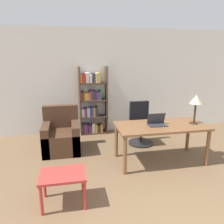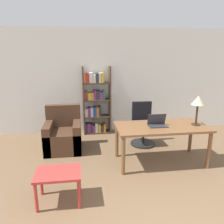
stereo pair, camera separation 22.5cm
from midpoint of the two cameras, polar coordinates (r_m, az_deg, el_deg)
wall_back at (r=5.88m, az=3.28°, el=8.00°), size 8.00×0.06×2.70m
desk at (r=4.27m, az=14.25°, el=-4.72°), size 1.71×0.82×0.75m
laptop at (r=4.20m, az=13.28°, el=-2.91°), size 0.35×0.22×0.22m
table_lamp at (r=4.40m, az=22.93°, el=2.46°), size 0.24×0.24×0.56m
office_chair at (r=5.16m, az=9.27°, el=-3.67°), size 0.58×0.58×0.98m
side_table_blue at (r=3.24m, az=-11.82°, el=-16.24°), size 0.63×0.46×0.46m
armchair at (r=4.91m, az=-11.29°, el=-6.12°), size 0.77×0.79×0.95m
bookshelf at (r=5.70m, az=-3.27°, el=2.17°), size 0.72×0.28×1.76m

